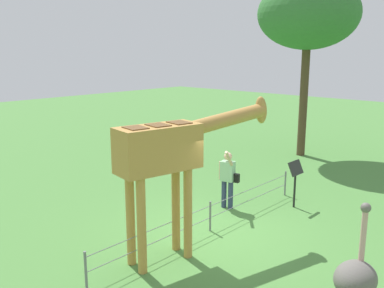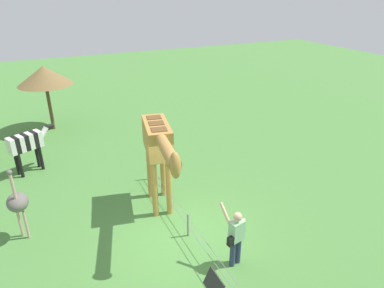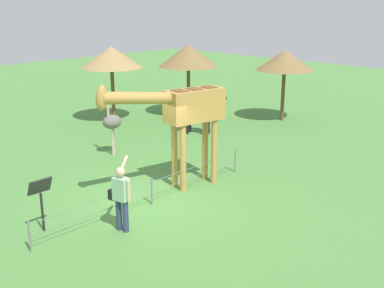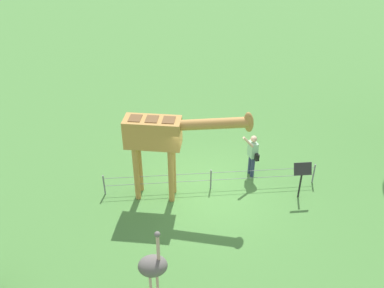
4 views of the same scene
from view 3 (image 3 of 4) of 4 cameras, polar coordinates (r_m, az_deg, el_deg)
The scene contains 10 objects.
ground_plane at distance 13.03m, azimuth -5.10°, elevation -6.97°, with size 60.00×60.00×0.00m, color #4C843D.
giraffe at distance 13.38m, azimuth -0.83°, elevation 3.87°, with size 3.86×1.21×3.25m.
visitor at distance 11.27m, azimuth -8.42°, elevation -6.01°, with size 0.62×0.57×1.73m.
zebra at distance 19.23m, azimuth 0.91°, elevation 4.57°, with size 1.02×1.77×1.66m.
ostrich at distance 16.83m, azimuth -9.49°, elevation 2.60°, with size 0.70×0.56×2.25m.
shade_hut_near at distance 22.21m, azimuth -0.43°, elevation 10.44°, with size 2.75×2.75×3.28m.
shade_hut_far at distance 21.41m, azimuth -9.58°, elevation 10.15°, with size 2.68×2.68×3.32m.
shade_hut_aside at distance 21.62m, azimuth 10.97°, elevation 9.72°, with size 2.52×2.52×3.14m.
info_sign at distance 11.66m, azimuth -17.56°, elevation -5.61°, with size 0.56×0.21×1.32m.
wire_fence at distance 12.79m, azimuth -4.78°, elevation -5.47°, with size 7.05×0.05×0.75m.
Camera 3 is at (7.76, 9.06, 5.24)m, focal length 44.86 mm.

